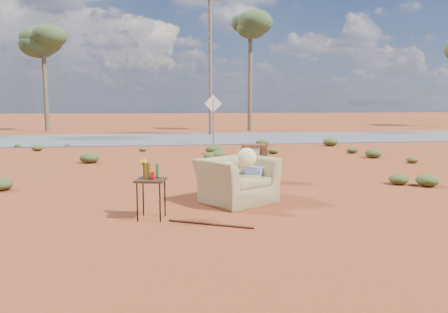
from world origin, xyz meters
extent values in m
plane|color=maroon|center=(0.00, 0.00, 0.00)|extent=(140.00, 140.00, 0.00)
cube|color=#565659|center=(0.00, 15.00, 0.02)|extent=(140.00, 7.00, 0.04)
imported|color=olive|center=(0.55, 0.58, 0.55)|extent=(1.51, 1.37, 1.11)
ellipsoid|color=#F7DC97|center=(0.47, 0.60, 0.64)|extent=(0.40, 0.40, 0.24)
ellipsoid|color=#F7DC97|center=(0.71, 0.43, 0.86)|extent=(0.35, 0.18, 0.35)
cube|color=navy|center=(0.99, 0.99, 0.32)|extent=(0.89, 0.98, 0.65)
cube|color=black|center=(1.33, 2.63, 0.44)|extent=(0.50, 0.39, 0.03)
cylinder|color=black|center=(1.10, 2.47, 0.22)|extent=(0.02, 0.02, 0.44)
cylinder|color=black|center=(1.54, 2.45, 0.22)|extent=(0.02, 0.02, 0.44)
cylinder|color=black|center=(1.11, 2.81, 0.22)|extent=(0.02, 0.02, 0.44)
cylinder|color=black|center=(1.56, 2.79, 0.22)|extent=(0.02, 0.02, 0.44)
cube|color=brown|center=(1.33, 2.63, 0.67)|extent=(0.57, 0.45, 0.42)
cube|color=gray|center=(1.24, 2.41, 0.67)|extent=(0.33, 0.04, 0.27)
cube|color=#472D19|center=(1.51, 2.40, 0.67)|extent=(0.12, 0.03, 0.30)
cube|color=#3C2715|center=(-0.99, -0.37, 0.63)|extent=(0.54, 0.54, 0.04)
cylinder|color=black|center=(-1.20, -0.50, 0.31)|extent=(0.02, 0.02, 0.63)
cylinder|color=black|center=(-0.85, -0.58, 0.31)|extent=(0.02, 0.02, 0.63)
cylinder|color=black|center=(-1.12, -0.15, 0.31)|extent=(0.02, 0.02, 0.63)
cylinder|color=black|center=(-0.77, -0.23, 0.31)|extent=(0.02, 0.02, 0.63)
cylinder|color=#53340D|center=(-1.08, -0.30, 0.76)|extent=(0.06, 0.06, 0.23)
cylinder|color=#53340D|center=(-1.02, -0.44, 0.77)|extent=(0.06, 0.06, 0.25)
cylinder|color=#285C27|center=(-0.88, -0.30, 0.75)|extent=(0.05, 0.05, 0.22)
cylinder|color=red|center=(-0.95, -0.47, 0.71)|extent=(0.06, 0.06, 0.12)
cylinder|color=silver|center=(-1.09, -0.21, 0.71)|extent=(0.07, 0.07, 0.13)
ellipsoid|color=yellow|center=(-1.09, -0.21, 0.86)|extent=(0.14, 0.14, 0.11)
cylinder|color=#471F12|center=(-0.10, -0.88, 0.02)|extent=(1.24, 0.65, 0.04)
cylinder|color=brown|center=(1.50, 12.00, 1.00)|extent=(0.06, 0.06, 2.00)
cube|color=silver|center=(1.50, 12.00, 1.80)|extent=(0.78, 0.04, 0.78)
cylinder|color=brown|center=(-8.00, 22.00, 3.00)|extent=(0.28, 0.28, 6.00)
ellipsoid|color=#3E592D|center=(-8.00, 22.00, 5.50)|extent=(3.20, 3.20, 2.20)
cylinder|color=brown|center=(5.00, 21.00, 3.50)|extent=(0.28, 0.28, 7.00)
ellipsoid|color=#3E592D|center=(5.00, 21.00, 6.50)|extent=(3.20, 3.20, 2.20)
cylinder|color=brown|center=(2.00, 17.50, 4.00)|extent=(0.20, 0.20, 8.00)
ellipsoid|color=#434C21|center=(4.50, 1.80, 0.12)|extent=(0.44, 0.44, 0.24)
ellipsoid|color=#434C21|center=(-3.00, 6.50, 0.17)|extent=(0.60, 0.60, 0.33)
ellipsoid|color=#434C21|center=(6.80, 5.00, 0.10)|extent=(0.36, 0.36, 0.20)
ellipsoid|color=#434C21|center=(3.20, 8.00, 0.11)|extent=(0.40, 0.40, 0.22)
ellipsoid|color=#434C21|center=(-1.50, 9.50, 0.08)|extent=(0.30, 0.30, 0.17)
camera|label=1|loc=(-0.82, -7.26, 1.84)|focal=35.00mm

